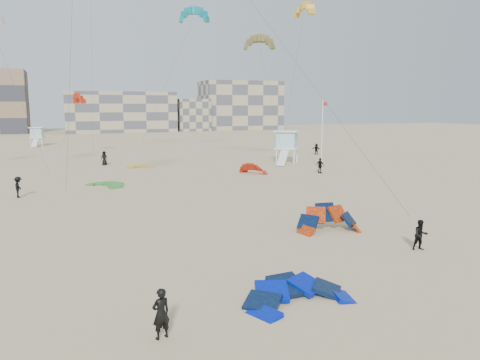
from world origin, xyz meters
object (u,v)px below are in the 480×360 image
object	(u,v)px
kite_ground_orange	(329,231)
kitesurfer_main	(161,314)
kite_ground_blue	(299,302)
lifeguard_tower_near	(287,147)

from	to	relation	value
kite_ground_orange	kitesurfer_main	distance (m)	15.92
kite_ground_blue	kitesurfer_main	distance (m)	5.86
kite_ground_blue	lifeguard_tower_near	xyz separation A→B (m)	(20.04, 42.13, 2.20)
kitesurfer_main	lifeguard_tower_near	bearing A→B (deg)	-138.90
kite_ground_blue	kite_ground_orange	size ratio (longest dim) A/B	1.12
kite_ground_orange	kitesurfer_main	size ratio (longest dim) A/B	2.33
kitesurfer_main	lifeguard_tower_near	distance (m)	50.28
kitesurfer_main	lifeguard_tower_near	xyz separation A→B (m)	(25.75, 43.17, 1.32)
kite_ground_blue	kite_ground_orange	world-z (taller)	kite_ground_orange
kite_ground_blue	lifeguard_tower_near	bearing A→B (deg)	58.64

